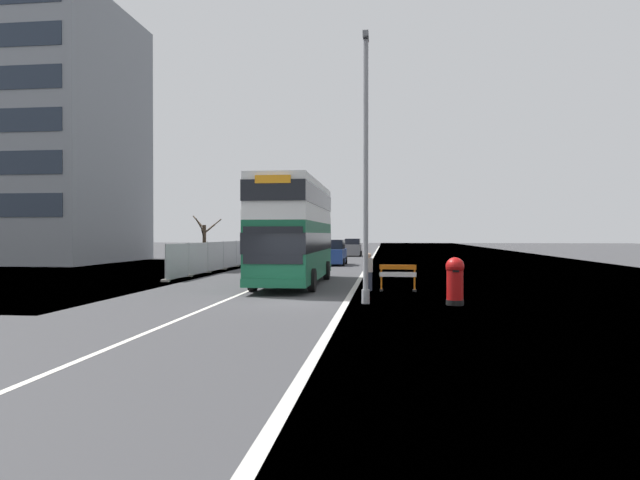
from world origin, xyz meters
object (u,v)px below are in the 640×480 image
(double_decker_bus, at_px, (294,231))
(roadworks_barrier, at_px, (398,275))
(car_oncoming_near, at_px, (334,253))
(car_receding_mid, at_px, (299,249))
(pedestrian_at_kerb, at_px, (369,272))
(car_receding_far, at_px, (353,248))
(lamppost_foreground, at_px, (366,176))
(red_pillar_postbox, at_px, (455,279))

(double_decker_bus, relative_size, roadworks_barrier, 6.99)
(car_oncoming_near, distance_m, car_receding_mid, 10.07)
(car_oncoming_near, distance_m, pedestrian_at_kerb, 20.17)
(double_decker_bus, bearing_deg, roadworks_barrier, -28.16)
(car_receding_mid, xyz_separation_m, car_receding_far, (4.72, 9.09, -0.12))
(car_oncoming_near, height_order, car_receding_mid, car_receding_mid)
(lamppost_foreground, distance_m, roadworks_barrier, 5.97)
(car_receding_far, xyz_separation_m, pedestrian_at_kerb, (2.98, -38.09, -0.11))
(double_decker_bus, bearing_deg, car_receding_mid, 98.61)
(roadworks_barrier, xyz_separation_m, car_receding_mid, (-8.95, 29.04, 0.34))
(roadworks_barrier, relative_size, car_oncoming_near, 0.36)
(red_pillar_postbox, height_order, roadworks_barrier, red_pillar_postbox)
(double_decker_bus, bearing_deg, red_pillar_postbox, -46.04)
(double_decker_bus, height_order, car_oncoming_near, double_decker_bus)
(double_decker_bus, relative_size, pedestrian_at_kerb, 6.69)
(red_pillar_postbox, xyz_separation_m, car_oncoming_near, (-6.55, 24.35, 0.04))
(pedestrian_at_kerb, bearing_deg, red_pillar_postbox, -55.13)
(lamppost_foreground, relative_size, pedestrian_at_kerb, 5.79)
(car_oncoming_near, relative_size, pedestrian_at_kerb, 2.69)
(car_oncoming_near, height_order, pedestrian_at_kerb, car_oncoming_near)
(lamppost_foreground, relative_size, red_pillar_postbox, 5.76)
(roadworks_barrier, xyz_separation_m, car_receding_far, (-4.23, 38.14, 0.22))
(car_receding_far, bearing_deg, roadworks_barrier, -83.67)
(red_pillar_postbox, xyz_separation_m, pedestrian_at_kerb, (-3.12, 4.48, -0.08))
(roadworks_barrier, bearing_deg, red_pillar_postbox, -67.10)
(car_receding_far, bearing_deg, pedestrian_at_kerb, -85.52)
(double_decker_bus, height_order, roadworks_barrier, double_decker_bus)
(double_decker_bus, bearing_deg, lamppost_foreground, -62.18)
(roadworks_barrier, bearing_deg, double_decker_bus, 151.84)
(lamppost_foreground, xyz_separation_m, car_receding_mid, (-7.73, 33.47, -3.47))
(roadworks_barrier, distance_m, car_oncoming_near, 20.47)
(lamppost_foreground, bearing_deg, car_oncoming_near, 98.08)
(double_decker_bus, height_order, red_pillar_postbox, double_decker_bus)
(double_decker_bus, bearing_deg, pedestrian_at_kerb, -35.07)
(lamppost_foreground, bearing_deg, pedestrian_at_kerb, 90.33)
(double_decker_bus, distance_m, car_oncoming_near, 17.36)
(red_pillar_postbox, relative_size, car_receding_mid, 0.39)
(car_receding_mid, bearing_deg, roadworks_barrier, -72.86)
(lamppost_foreground, xyz_separation_m, red_pillar_postbox, (3.10, -0.01, -3.62))
(red_pillar_postbox, bearing_deg, pedestrian_at_kerb, 124.87)
(roadworks_barrier, relative_size, car_receding_mid, 0.37)
(double_decker_bus, height_order, pedestrian_at_kerb, double_decker_bus)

